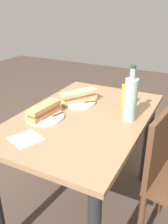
# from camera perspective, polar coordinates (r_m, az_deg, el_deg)

# --- Properties ---
(ground_plane) EXTENTS (8.00, 8.00, 0.00)m
(ground_plane) POSITION_cam_1_polar(r_m,az_deg,el_deg) (1.93, -0.00, -21.39)
(ground_plane) COLOR #47382D
(dining_table) EXTENTS (1.12, 0.73, 0.75)m
(dining_table) POSITION_cam_1_polar(r_m,az_deg,el_deg) (1.54, -0.00, -5.00)
(dining_table) COLOR #997251
(dining_table) RESTS_ON ground
(plate_near) EXTENTS (0.23, 0.23, 0.01)m
(plate_near) POSITION_cam_1_polar(r_m,az_deg,el_deg) (1.65, -1.22, 2.45)
(plate_near) COLOR silver
(plate_near) RESTS_ON dining_table
(baguette_sandwich_near) EXTENTS (0.25, 0.19, 0.07)m
(baguette_sandwich_near) POSITION_cam_1_polar(r_m,az_deg,el_deg) (1.64, -1.23, 3.79)
(baguette_sandwich_near) COLOR #DBB77A
(baguette_sandwich_near) RESTS_ON plate_near
(knife_near) EXTENTS (0.13, 0.14, 0.01)m
(knife_near) POSITION_cam_1_polar(r_m,az_deg,el_deg) (1.61, 0.11, 2.24)
(knife_near) COLOR silver
(knife_near) RESTS_ON plate_near
(plate_far) EXTENTS (0.23, 0.23, 0.01)m
(plate_far) POSITION_cam_1_polar(r_m,az_deg,el_deg) (1.46, -9.18, -1.06)
(plate_far) COLOR silver
(plate_far) RESTS_ON dining_table
(baguette_sandwich_far) EXTENTS (0.24, 0.09, 0.07)m
(baguette_sandwich_far) POSITION_cam_1_polar(r_m,az_deg,el_deg) (1.44, -9.29, 0.42)
(baguette_sandwich_far) COLOR tan
(baguette_sandwich_far) RESTS_ON plate_far
(knife_far) EXTENTS (0.18, 0.06, 0.01)m
(knife_far) POSITION_cam_1_polar(r_m,az_deg,el_deg) (1.43, -7.28, -1.02)
(knife_far) COLOR silver
(knife_far) RESTS_ON plate_far
(water_bottle) EXTENTS (0.07, 0.07, 0.32)m
(water_bottle) POSITION_cam_1_polar(r_m,az_deg,el_deg) (1.39, 10.86, 3.07)
(water_bottle) COLOR #99C6B7
(water_bottle) RESTS_ON dining_table
(beer_glass) EXTENTS (0.07, 0.07, 0.15)m
(beer_glass) POSITION_cam_1_polar(r_m,az_deg,el_deg) (1.59, 9.90, 3.67)
(beer_glass) COLOR gold
(beer_glass) RESTS_ON dining_table
(paper_napkin) EXTENTS (0.18, 0.18, 0.00)m
(paper_napkin) POSITION_cam_1_polar(r_m,az_deg,el_deg) (1.26, -13.40, -6.11)
(paper_napkin) COLOR white
(paper_napkin) RESTS_ON dining_table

